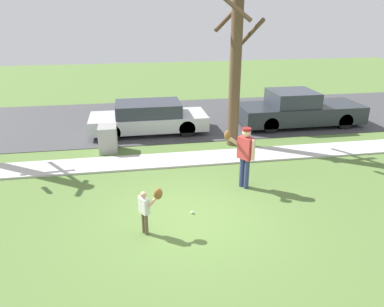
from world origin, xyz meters
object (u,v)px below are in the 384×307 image
(person_adult, at_px, (244,151))
(parked_pickup_dark, at_px, (298,110))
(baseball, at_px, (192,212))
(utility_cabinet, at_px, (108,139))
(person_child, at_px, (148,205))
(parked_sedan_silver, at_px, (149,118))
(street_tree_near, at_px, (236,57))

(person_adult, bearing_deg, parked_pickup_dark, -160.21)
(parked_pickup_dark, bearing_deg, person_adult, -127.33)
(baseball, height_order, utility_cabinet, utility_cabinet)
(person_child, xyz_separation_m, utility_cabinet, (-1.07, 5.37, -0.24))
(person_adult, relative_size, parked_sedan_silver, 0.38)
(parked_pickup_dark, bearing_deg, baseball, -131.23)
(person_child, bearing_deg, baseball, -2.09)
(utility_cabinet, relative_size, parked_sedan_silver, 0.20)
(person_adult, bearing_deg, street_tree_near, -134.00)
(utility_cabinet, relative_size, parked_pickup_dark, 0.17)
(utility_cabinet, distance_m, street_tree_near, 5.23)
(utility_cabinet, xyz_separation_m, parked_pickup_dark, (7.85, 1.78, 0.22))
(person_adult, height_order, utility_cabinet, person_adult)
(person_child, relative_size, utility_cabinet, 1.19)
(person_child, bearing_deg, utility_cabinet, 68.35)
(person_adult, distance_m, parked_pickup_dark, 6.71)
(parked_sedan_silver, height_order, parked_pickup_dark, parked_pickup_dark)
(baseball, height_order, parked_pickup_dark, parked_pickup_dark)
(utility_cabinet, height_order, street_tree_near, street_tree_near)
(person_adult, xyz_separation_m, parked_sedan_silver, (-2.26, 5.38, -0.46))
(baseball, xyz_separation_m, parked_pickup_dark, (5.70, 6.50, 0.64))
(street_tree_near, bearing_deg, person_adult, -101.12)
(street_tree_near, xyz_separation_m, parked_pickup_dark, (3.38, 1.86, -2.49))
(parked_pickup_dark, bearing_deg, person_child, -133.50)
(person_child, relative_size, parked_sedan_silver, 0.23)
(parked_pickup_dark, bearing_deg, utility_cabinet, -167.24)
(person_child, height_order, baseball, person_child)
(baseball, bearing_deg, utility_cabinet, 114.53)
(parked_sedan_silver, bearing_deg, street_tree_near, -33.06)
(person_adult, height_order, person_child, person_adult)
(person_adult, distance_m, person_child, 3.30)
(person_child, distance_m, parked_pickup_dark, 9.86)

